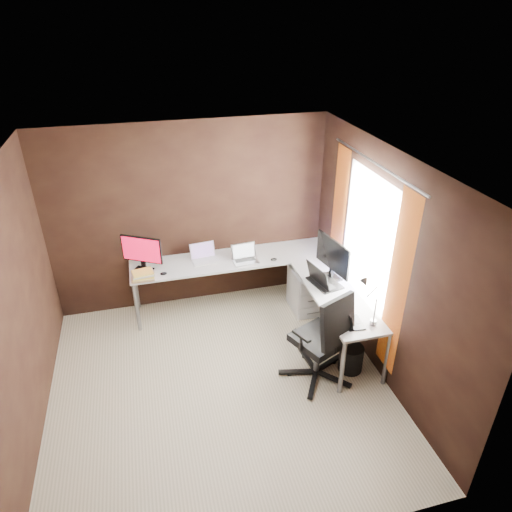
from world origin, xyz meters
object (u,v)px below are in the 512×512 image
at_px(laptop_white, 204,257).
at_px(wastebasket, 351,358).
at_px(drawer_pedestal, 307,290).
at_px(book_stack, 143,275).
at_px(desk_lamp, 368,296).
at_px(laptop_black_big, 322,280).
at_px(monitor_right, 333,257).
at_px(office_chair, 320,353).
at_px(monitor_left, 142,252).
at_px(laptop_silver, 245,257).
at_px(laptop_black_small, 351,321).

xyz_separation_m(laptop_white, wastebasket, (1.39, -1.67, -0.62)).
relative_size(drawer_pedestal, book_stack, 2.10).
relative_size(desk_lamp, wastebasket, 1.69).
relative_size(laptop_white, desk_lamp, 0.67).
distance_m(drawer_pedestal, laptop_black_big, 0.73).
relative_size(monitor_right, wastebasket, 2.01).
distance_m(laptop_black_big, office_chair, 0.91).
relative_size(monitor_left, laptop_silver, 1.40).
distance_m(laptop_silver, book_stack, 1.32).
bearing_deg(drawer_pedestal, laptop_black_big, -94.08).
height_order(monitor_right, laptop_black_big, monitor_right).
distance_m(drawer_pedestal, office_chair, 1.32).
bearing_deg(book_stack, laptop_white, 17.92).
xyz_separation_m(laptop_black_big, office_chair, (-0.28, -0.74, -0.45)).
bearing_deg(drawer_pedestal, laptop_black_small, -91.27).
xyz_separation_m(monitor_right, office_chair, (-0.45, -0.85, -0.69)).
height_order(laptop_silver, desk_lamp, desk_lamp).
bearing_deg(laptop_black_big, drawer_pedestal, -17.03).
distance_m(laptop_silver, laptop_black_big, 1.11).
relative_size(laptop_black_big, office_chair, 0.41).
height_order(laptop_white, laptop_silver, laptop_white).
height_order(monitor_right, book_stack, monitor_right).
xyz_separation_m(monitor_left, wastebasket, (2.16, -1.61, -0.83)).
distance_m(monitor_right, book_stack, 2.33).
relative_size(drawer_pedestal, monitor_left, 1.26).
bearing_deg(laptop_white, office_chair, -66.16).
xyz_separation_m(monitor_left, book_stack, (-0.02, -0.20, -0.22)).
xyz_separation_m(laptop_white, laptop_black_big, (1.28, -0.95, 0.01)).
xyz_separation_m(laptop_white, laptop_black_small, (1.29, -1.75, -0.01)).
bearing_deg(drawer_pedestal, book_stack, 175.94).
bearing_deg(book_stack, monitor_right, -14.56).
bearing_deg(laptop_white, laptop_black_big, -43.35).
distance_m(drawer_pedestal, laptop_silver, 0.97).
relative_size(book_stack, office_chair, 0.25).
relative_size(monitor_left, monitor_right, 0.75).
xyz_separation_m(laptop_black_big, wastebasket, (0.11, -0.72, -0.63)).
bearing_deg(office_chair, laptop_black_small, -36.37).
bearing_deg(laptop_black_big, desk_lamp, 178.57).
relative_size(laptop_silver, book_stack, 1.18).
xyz_separation_m(book_stack, office_chair, (1.79, -1.43, -0.44)).
bearing_deg(laptop_silver, desk_lamp, -63.42).
height_order(drawer_pedestal, desk_lamp, desk_lamp).
height_order(monitor_left, laptop_black_small, monitor_left).
height_order(laptop_white, book_stack, laptop_white).
height_order(laptop_black_big, laptop_black_small, laptop_black_big).
distance_m(laptop_silver, laptop_black_small, 1.78).
bearing_deg(laptop_black_small, monitor_left, 55.37).
distance_m(book_stack, wastebasket, 2.67).
bearing_deg(laptop_black_big, book_stack, 58.63).
xyz_separation_m(monitor_right, laptop_black_small, (-0.15, -0.91, -0.26)).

